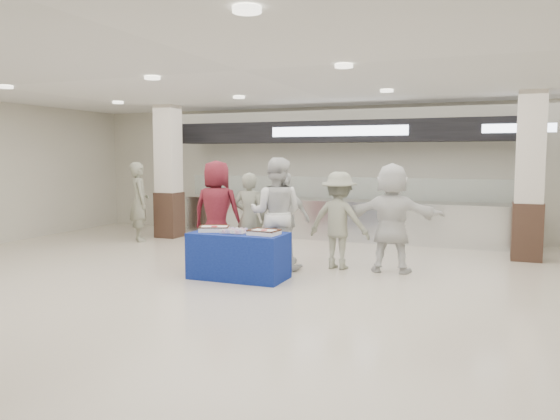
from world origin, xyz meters
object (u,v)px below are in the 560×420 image
at_px(sheet_cake_left, 214,228).
at_px(soldier_a, 250,218).
at_px(chef_short, 285,218).
at_px(soldier_bg, 139,202).
at_px(chef_tall, 276,214).
at_px(cupcake_tray, 235,231).
at_px(soldier_b, 339,220).
at_px(sheet_cake_right, 264,232).
at_px(display_table, 239,256).
at_px(civilian_maroon, 217,211).
at_px(civilian_white, 392,218).

bearing_deg(sheet_cake_left, soldier_a, 86.95).
height_order(soldier_a, chef_short, chef_short).
xyz_separation_m(soldier_a, soldier_bg, (-3.49, 1.42, 0.08)).
distance_m(chef_tall, soldier_bg, 4.52).
bearing_deg(soldier_bg, chef_tall, -157.74).
height_order(cupcake_tray, soldier_a, soldier_a).
relative_size(cupcake_tray, soldier_b, 0.24).
bearing_deg(sheet_cake_right, sheet_cake_left, 175.44).
bearing_deg(soldier_b, soldier_bg, -8.50).
bearing_deg(sheet_cake_left, display_table, -3.30).
xyz_separation_m(civilian_maroon, chef_tall, (1.30, -0.23, 0.03)).
relative_size(civilian_maroon, civilian_white, 1.02).
relative_size(display_table, chef_short, 0.91).
height_order(sheet_cake_right, chef_short, chef_short).
bearing_deg(soldier_b, soldier_a, 9.24).
xyz_separation_m(sheet_cake_left, soldier_b, (1.75, 1.34, 0.06)).
relative_size(sheet_cake_right, chef_short, 0.28).
relative_size(sheet_cake_right, soldier_bg, 0.26).
bearing_deg(soldier_b, chef_short, 3.44).
height_order(soldier_a, soldier_bg, soldier_bg).
distance_m(sheet_cake_left, soldier_bg, 4.34).
xyz_separation_m(chef_tall, civilian_white, (1.93, 0.48, -0.05)).
height_order(civilian_maroon, soldier_a, civilian_maroon).
xyz_separation_m(sheet_cake_left, civilian_white, (2.67, 1.38, 0.14)).
bearing_deg(civilian_maroon, display_table, 124.76).
distance_m(display_table, soldier_bg, 4.75).
height_order(display_table, chef_short, chef_short).
distance_m(civilian_maroon, soldier_b, 2.32).
bearing_deg(chef_tall, sheet_cake_right, 92.06).
relative_size(display_table, civilian_white, 0.83).
height_order(display_table, civilian_maroon, civilian_maroon).
bearing_deg(civilian_maroon, sheet_cake_right, 134.43).
xyz_separation_m(sheet_cake_left, civilian_maroon, (-0.56, 1.13, 0.15)).
bearing_deg(civilian_white, soldier_bg, -15.85).
distance_m(sheet_cake_right, soldier_bg, 5.14).
bearing_deg(soldier_a, display_table, 102.88).
distance_m(sheet_cake_right, soldier_b, 1.64).
relative_size(soldier_b, soldier_bg, 0.93).
bearing_deg(soldier_a, chef_tall, 149.05).
relative_size(display_table, civilian_maroon, 0.81).
bearing_deg(sheet_cake_right, chef_tall, 101.01).
xyz_separation_m(sheet_cake_right, soldier_a, (-0.86, 1.31, 0.04)).
bearing_deg(civilian_white, sheet_cake_right, 35.81).
xyz_separation_m(display_table, soldier_a, (-0.39, 1.26, 0.47)).
bearing_deg(sheet_cake_right, civilian_white, 39.85).
distance_m(civilian_white, soldier_bg, 6.23).
distance_m(sheet_cake_right, soldier_a, 1.57).
height_order(civilian_white, soldier_bg, civilian_white).
xyz_separation_m(chef_short, soldier_bg, (-4.14, 1.28, 0.07)).
bearing_deg(chef_short, sheet_cake_left, 71.53).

